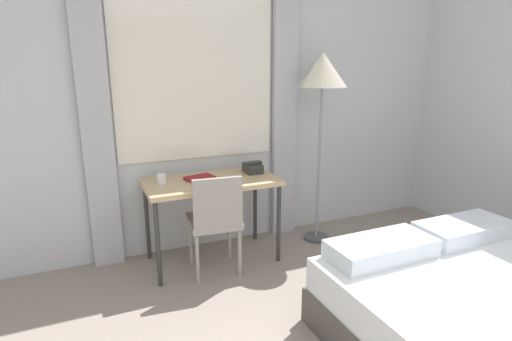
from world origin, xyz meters
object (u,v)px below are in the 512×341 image
object	(u,v)px
desk_chair	(215,217)
standing_lamp	(323,77)
mug	(162,179)
book	(200,178)
telephone	(253,168)
desk	(211,187)

from	to	relation	value
desk_chair	standing_lamp	distance (m)	1.56
standing_lamp	mug	xyz separation A→B (m)	(-1.47, 0.02, -0.78)
mug	desk_chair	bearing A→B (deg)	-36.77
desk_chair	book	bearing A→B (deg)	102.86
telephone	mug	bearing A→B (deg)	-177.05
desk_chair	mug	size ratio (longest dim) A/B	9.80
desk_chair	telephone	distance (m)	0.62
desk_chair	desk	bearing A→B (deg)	84.46
desk_chair	book	distance (m)	0.39
standing_lamp	book	world-z (taller)	standing_lamp
mug	desk	bearing A→B (deg)	-3.42
telephone	desk_chair	bearing A→B (deg)	-146.10
book	mug	size ratio (longest dim) A/B	3.05
standing_lamp	mug	size ratio (longest dim) A/B	20.53
telephone	book	world-z (taller)	telephone
book	standing_lamp	bearing A→B (deg)	-1.84
desk_chair	standing_lamp	size ratio (longest dim) A/B	0.48
desk_chair	mug	bearing A→B (deg)	149.47
desk_chair	telephone	xyz separation A→B (m)	(0.46, 0.31, 0.29)
desk	standing_lamp	world-z (taller)	standing_lamp
desk	telephone	world-z (taller)	telephone
standing_lamp	telephone	bearing A→B (deg)	174.98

